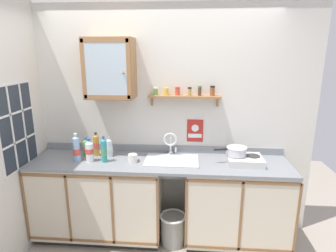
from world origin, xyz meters
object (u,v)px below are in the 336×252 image
object	(u,v)px
bottle_water_blue_5	(76,149)
wall_cabinet	(110,69)
bottle_opaque_white_0	(90,151)
hot_plate_stove	(245,160)
warning_sign	(195,131)
sink	(172,163)
bottle_water_clear_2	(109,147)
trash_bin	(173,229)
mug	(133,158)
saucepan	(236,151)
bottle_soda_green_1	(86,148)
bottle_juice_amber_3	(96,145)
bottle_detergent_teal_4	(104,150)

from	to	relation	value
bottle_water_blue_5	wall_cabinet	xyz separation A→B (m)	(0.34, 0.21, 0.83)
bottle_opaque_white_0	wall_cabinet	xyz separation A→B (m)	(0.20, 0.21, 0.84)
hot_plate_stove	warning_sign	xyz separation A→B (m)	(-0.52, 0.29, 0.22)
sink	bottle_water_blue_5	size ratio (longest dim) A/B	1.87
bottle_opaque_white_0	bottle_water_clear_2	size ratio (longest dim) A/B	1.09
trash_bin	hot_plate_stove	bearing A→B (deg)	8.36
mug	trash_bin	bearing A→B (deg)	-6.82
bottle_water_clear_2	saucepan	bearing A→B (deg)	-2.89
bottle_soda_green_1	warning_sign	distance (m)	1.24
hot_plate_stove	mug	xyz separation A→B (m)	(-1.17, -0.06, 0.01)
bottle_water_blue_5	wall_cabinet	size ratio (longest dim) A/B	0.48
hot_plate_stove	bottle_opaque_white_0	bearing A→B (deg)	-177.59
hot_plate_stove	bottle_juice_amber_3	xyz separation A→B (m)	(-1.62, 0.11, 0.09)
saucepan	bottle_water_blue_5	world-z (taller)	bottle_water_blue_5
bottle_juice_amber_3	mug	xyz separation A→B (m)	(0.45, -0.16, -0.08)
hot_plate_stove	bottle_water_blue_5	world-z (taller)	bottle_water_blue_5
sink	trash_bin	size ratio (longest dim) A/B	1.61
saucepan	bottle_water_blue_5	size ratio (longest dim) A/B	1.14
bottle_juice_amber_3	bottle_water_blue_5	distance (m)	0.24
bottle_water_blue_5	mug	bearing A→B (deg)	1.10
bottle_water_clear_2	trash_bin	bearing A→B (deg)	-15.51
bottle_juice_amber_3	bottle_detergent_teal_4	size ratio (longest dim) A/B	0.96
sink	wall_cabinet	world-z (taller)	wall_cabinet
mug	warning_sign	xyz separation A→B (m)	(0.65, 0.34, 0.22)
sink	bottle_soda_green_1	world-z (taller)	sink
hot_plate_stove	warning_sign	world-z (taller)	warning_sign
sink	bottle_opaque_white_0	size ratio (longest dim) A/B	2.25
bottle_water_blue_5	hot_plate_stove	bearing A→B (deg)	2.23
bottle_water_blue_5	mug	world-z (taller)	bottle_water_blue_5
bottle_water_clear_2	mug	world-z (taller)	bottle_water_clear_2
bottle_juice_amber_3	wall_cabinet	world-z (taller)	wall_cabinet
bottle_soda_green_1	hot_plate_stove	bearing A→B (deg)	-3.02
saucepan	warning_sign	xyz separation A→B (m)	(-0.43, 0.26, 0.13)
bottle_water_clear_2	trash_bin	xyz separation A→B (m)	(0.72, -0.20, -0.86)
bottle_juice_amber_3	bottle_water_blue_5	xyz separation A→B (m)	(-0.16, -0.18, 0.01)
saucepan	bottle_soda_green_1	xyz separation A→B (m)	(-1.65, 0.07, -0.03)
hot_plate_stove	saucepan	xyz separation A→B (m)	(-0.09, 0.02, 0.09)
bottle_water_clear_2	bottle_opaque_white_0	bearing A→B (deg)	-136.26
saucepan	warning_sign	bearing A→B (deg)	148.42
hot_plate_stove	bottle_detergent_teal_4	size ratio (longest dim) A/B	1.28
bottle_water_blue_5	trash_bin	xyz separation A→B (m)	(1.03, -0.04, -0.89)
bottle_opaque_white_0	trash_bin	bearing A→B (deg)	-2.58
hot_plate_stove	bottle_juice_amber_3	bearing A→B (deg)	176.26
sink	bottle_juice_amber_3	xyz separation A→B (m)	(-0.85, 0.08, 0.16)
bottle_water_clear_2	hot_plate_stove	bearing A→B (deg)	-3.59
bottle_water_blue_5	trash_bin	bearing A→B (deg)	-2.21
sink	hot_plate_stove	size ratio (longest dim) A/B	1.59
mug	trash_bin	distance (m)	0.91
sink	bottle_water_clear_2	xyz separation A→B (m)	(-0.70, 0.06, 0.14)
hot_plate_stove	bottle_water_clear_2	bearing A→B (deg)	176.41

